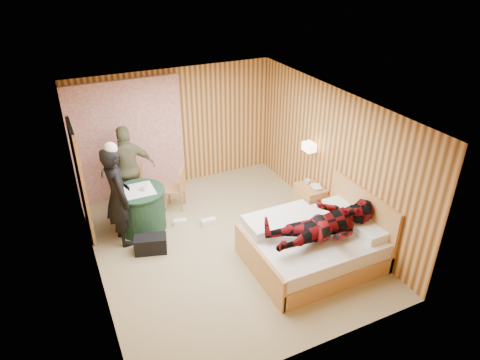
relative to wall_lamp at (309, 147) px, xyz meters
name	(u,v)px	position (x,y,z in m)	size (l,w,h in m)	color
floor	(225,244)	(-1.92, -0.45, -1.30)	(4.20, 5.00, 0.01)	tan
ceiling	(222,106)	(-1.92, -0.45, 1.20)	(4.20, 5.00, 0.01)	white
wall_back	(176,128)	(-1.92, 2.05, -0.05)	(4.20, 0.02, 2.50)	#E7A958
wall_left	(88,211)	(-4.02, -0.45, -0.05)	(0.02, 5.00, 2.50)	#E7A958
wall_right	(331,157)	(0.18, -0.45, -0.05)	(0.02, 5.00, 2.50)	#E7A958
curtain	(128,140)	(-2.92, 1.98, -0.10)	(2.20, 0.08, 2.40)	white
doorway	(81,182)	(-3.98, 0.95, -0.28)	(0.06, 0.90, 2.05)	black
wall_lamp	(309,147)	(0.00, 0.00, 0.00)	(0.26, 0.24, 0.16)	gold
bed	(313,244)	(-0.80, -1.46, -0.98)	(2.01, 1.59, 1.09)	#E2AC5C
nightstand	(310,199)	(-0.04, -0.22, -1.01)	(0.43, 0.59, 0.56)	#E2AC5C
round_table	(141,209)	(-3.09, 0.63, -0.89)	(0.91, 0.91, 0.81)	#1E422E
chair_far	(132,185)	(-3.07, 1.34, -0.76)	(0.53, 0.53, 0.93)	#E2AC5C
chair_near	(178,186)	(-2.27, 1.02, -0.80)	(0.53, 0.53, 0.86)	#E2AC5C
duffel_bag	(151,244)	(-3.14, -0.11, -1.15)	(0.53, 0.28, 0.30)	black
sneaker_left	(209,222)	(-1.97, 0.21, -1.24)	(0.28, 0.11, 0.13)	white
sneaker_right	(180,222)	(-2.44, 0.44, -1.25)	(0.24, 0.10, 0.11)	white
woman_standing	(118,196)	(-3.48, 0.40, -0.40)	(0.65, 0.43, 1.80)	black
man_at_table	(128,169)	(-3.09, 1.39, -0.44)	(1.01, 0.42, 1.72)	#6D6B48
man_on_bed	(327,217)	(-0.77, -1.69, -0.32)	(1.77, 0.67, 0.86)	maroon
book_lower	(312,188)	(-0.04, -0.27, -0.72)	(0.17, 0.22, 0.02)	white
book_upper	(312,187)	(-0.04, -0.27, -0.70)	(0.16, 0.22, 0.02)	white
cup_nightstand	(307,182)	(-0.04, -0.09, -0.69)	(0.10, 0.10, 0.09)	white
cup_table	(144,188)	(-2.99, 0.58, -0.44)	(0.12, 0.12, 0.10)	white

